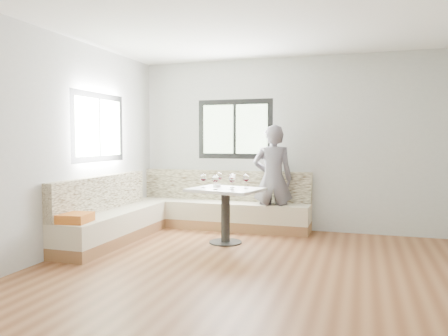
# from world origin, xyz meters

# --- Properties ---
(room) EXTENTS (5.01, 5.01, 2.81)m
(room) POSITION_xyz_m (-0.08, 0.08, 1.41)
(room) COLOR brown
(room) RESTS_ON ground
(banquette) EXTENTS (2.90, 2.80, 0.95)m
(banquette) POSITION_xyz_m (-1.59, 1.62, 0.33)
(banquette) COLOR brown
(banquette) RESTS_ON ground
(table) EXTENTS (1.09, 0.93, 0.78)m
(table) POSITION_xyz_m (-0.68, 1.27, 0.59)
(table) COLOR black
(table) RESTS_ON ground
(person) EXTENTS (0.69, 0.53, 1.70)m
(person) POSITION_xyz_m (-0.18, 2.15, 0.85)
(person) COLOR #5D5860
(person) RESTS_ON ground
(olive_ramekin) EXTENTS (0.11, 0.11, 0.04)m
(olive_ramekin) POSITION_xyz_m (-0.85, 1.40, 0.81)
(olive_ramekin) COLOR white
(olive_ramekin) RESTS_ON table
(wine_glass_a) EXTENTS (0.09, 0.09, 0.21)m
(wine_glass_a) POSITION_xyz_m (-1.00, 1.21, 0.93)
(wine_glass_a) COLOR white
(wine_glass_a) RESTS_ON table
(wine_glass_b) EXTENTS (0.09, 0.09, 0.21)m
(wine_glass_b) POSITION_xyz_m (-0.77, 1.08, 0.93)
(wine_glass_b) COLOR white
(wine_glass_b) RESTS_ON table
(wine_glass_c) EXTENTS (0.09, 0.09, 0.21)m
(wine_glass_c) POSITION_xyz_m (-0.54, 1.13, 0.93)
(wine_glass_c) COLOR white
(wine_glass_c) RESTS_ON table
(wine_glass_d) EXTENTS (0.09, 0.09, 0.21)m
(wine_glass_d) POSITION_xyz_m (-0.61, 1.37, 0.93)
(wine_glass_d) COLOR white
(wine_glass_d) RESTS_ON table
(wine_glass_e) EXTENTS (0.09, 0.09, 0.21)m
(wine_glass_e) POSITION_xyz_m (-0.39, 1.33, 0.93)
(wine_glass_e) COLOR white
(wine_glass_e) RESTS_ON table
(wine_glass_f) EXTENTS (0.09, 0.09, 0.21)m
(wine_glass_f) POSITION_xyz_m (-0.85, 1.50, 0.93)
(wine_glass_f) COLOR white
(wine_glass_f) RESTS_ON table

